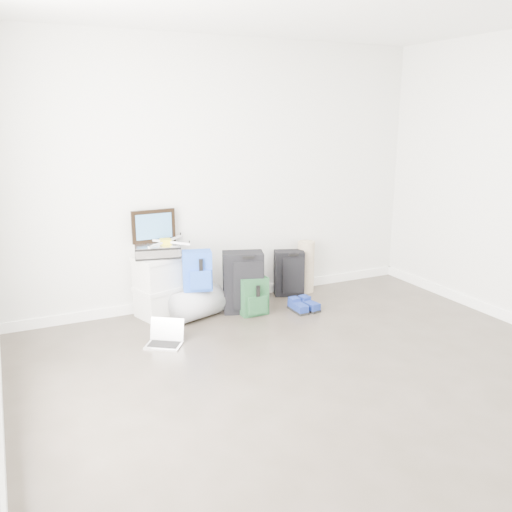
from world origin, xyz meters
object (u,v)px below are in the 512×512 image
large_suitcase (244,282)px  carry_on (289,273)px  boxes_stack (159,286)px  briefcase (157,250)px  duffel_bag (197,303)px  laptop (165,338)px

large_suitcase → carry_on: 0.73m
large_suitcase → boxes_stack: bearing=-178.7°
large_suitcase → briefcase: bearing=-178.7°
duffel_bag → briefcase: bearing=127.0°
duffel_bag → laptop: (-0.47, -0.47, -0.10)m
laptop → large_suitcase: bearing=59.4°
briefcase → duffel_bag: bearing=-22.4°
duffel_bag → laptop: 0.67m
laptop → carry_on: bearing=57.9°
briefcase → large_suitcase: (0.80, -0.25, -0.36)m
large_suitcase → laptop: (-0.95, -0.44, -0.26)m
duffel_bag → large_suitcase: large_suitcase is taller
carry_on → boxes_stack: bearing=-159.6°
briefcase → duffel_bag: (0.32, -0.22, -0.52)m
boxes_stack → briefcase: (-0.00, 0.00, 0.36)m
boxes_stack → duffel_bag: bearing=-53.5°
briefcase → carry_on: 1.53m
large_suitcase → carry_on: (0.67, 0.26, -0.06)m
duffel_bag → laptop: duffel_bag is taller
boxes_stack → duffel_bag: (0.32, -0.22, -0.16)m
briefcase → duffel_bag: briefcase is taller
carry_on → laptop: size_ratio=1.34×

